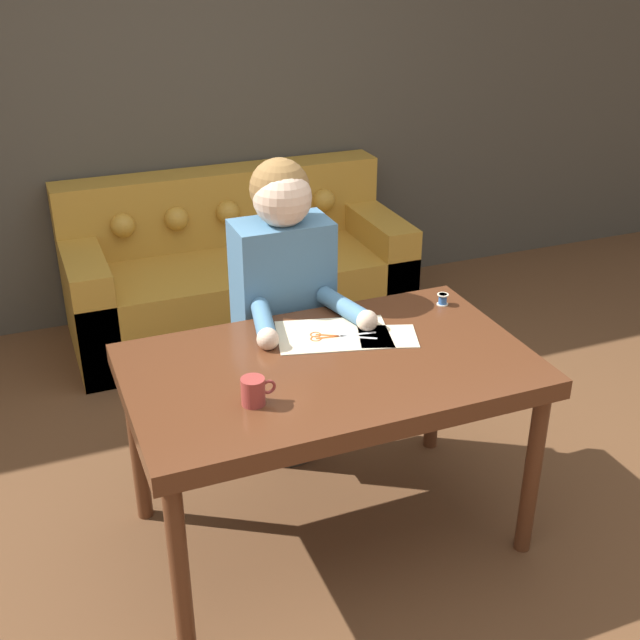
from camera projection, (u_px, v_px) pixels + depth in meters
The scene contains 10 objects.
ground_plane at pixel (328, 538), 3.03m from camera, with size 16.00×16.00×0.00m, color brown.
wall_back at pixel (171, 85), 4.31m from camera, with size 8.00×0.06×2.60m.
dining_table at pixel (330, 381), 2.77m from camera, with size 1.39×0.82×0.74m.
couch at pixel (236, 276), 4.49m from camera, with size 1.84×0.80×0.85m.
person at pixel (284, 312), 3.23m from camera, with size 0.46×0.57×1.30m.
pattern_paper_main at pixel (333, 335), 2.91m from camera, with size 0.46×0.35×0.00m.
pattern_paper_offcut at pixel (388, 337), 2.90m from camera, with size 0.26×0.24×0.00m.
scissors at pixel (331, 337), 2.90m from camera, with size 0.24×0.14×0.01m.
mug at pixel (254, 391), 2.48m from camera, with size 0.11×0.08×0.09m.
thread_spool at pixel (443, 299), 3.13m from camera, with size 0.04×0.04×0.05m.
Camera 1 is at (-0.90, -2.16, 2.09)m, focal length 45.00 mm.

